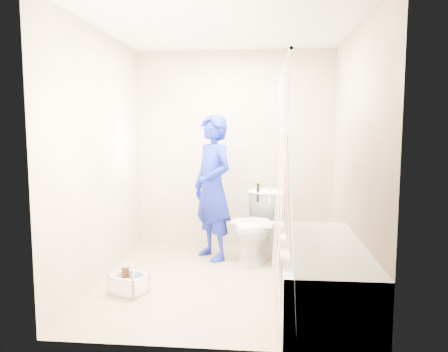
# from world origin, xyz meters

# --- Properties ---
(floor) EXTENTS (2.60, 2.60, 0.00)m
(floor) POSITION_xyz_m (0.00, 0.00, 0.00)
(floor) COLOR tan
(floor) RESTS_ON ground
(ceiling) EXTENTS (2.40, 2.60, 0.02)m
(ceiling) POSITION_xyz_m (0.00, 0.00, 2.40)
(ceiling) COLOR white
(ceiling) RESTS_ON wall_back
(wall_back) EXTENTS (2.40, 0.02, 2.40)m
(wall_back) POSITION_xyz_m (0.00, 1.30, 1.20)
(wall_back) COLOR beige
(wall_back) RESTS_ON ground
(wall_front) EXTENTS (2.40, 0.02, 2.40)m
(wall_front) POSITION_xyz_m (0.00, -1.30, 1.20)
(wall_front) COLOR beige
(wall_front) RESTS_ON ground
(wall_left) EXTENTS (0.02, 2.60, 2.40)m
(wall_left) POSITION_xyz_m (-1.20, 0.00, 1.20)
(wall_left) COLOR beige
(wall_left) RESTS_ON ground
(wall_right) EXTENTS (0.02, 2.60, 2.40)m
(wall_right) POSITION_xyz_m (1.20, 0.00, 1.20)
(wall_right) COLOR beige
(wall_right) RESTS_ON ground
(bathtub) EXTENTS (0.70, 1.75, 0.50)m
(bathtub) POSITION_xyz_m (0.85, -0.43, 0.27)
(bathtub) COLOR white
(bathtub) RESTS_ON ground
(curtain_rod) EXTENTS (0.02, 1.90, 0.02)m
(curtain_rod) POSITION_xyz_m (0.52, -0.43, 1.95)
(curtain_rod) COLOR silver
(curtain_rod) RESTS_ON wall_back
(shower_curtain) EXTENTS (0.06, 1.75, 1.80)m
(shower_curtain) POSITION_xyz_m (0.52, -0.43, 1.02)
(shower_curtain) COLOR white
(shower_curtain) RESTS_ON curtain_rod
(toilet) EXTENTS (0.66, 0.85, 0.76)m
(toilet) POSITION_xyz_m (0.30, 0.69, 0.38)
(toilet) COLOR silver
(toilet) RESTS_ON ground
(tank_lid) EXTENTS (0.51, 0.35, 0.04)m
(tank_lid) POSITION_xyz_m (0.26, 0.58, 0.45)
(tank_lid) COLOR white
(tank_lid) RESTS_ON toilet
(tank_internals) EXTENTS (0.18, 0.09, 0.25)m
(tank_internals) POSITION_xyz_m (0.33, 0.90, 0.75)
(tank_internals) COLOR black
(tank_internals) RESTS_ON toilet
(plumber) EXTENTS (0.67, 0.70, 1.61)m
(plumber) POSITION_xyz_m (-0.21, 0.72, 0.81)
(plumber) COLOR #0E1190
(plumber) RESTS_ON ground
(cleaning_caddy) EXTENTS (0.36, 0.32, 0.22)m
(cleaning_caddy) POSITION_xyz_m (-0.82, -0.41, 0.08)
(cleaning_caddy) COLOR white
(cleaning_caddy) RESTS_ON ground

